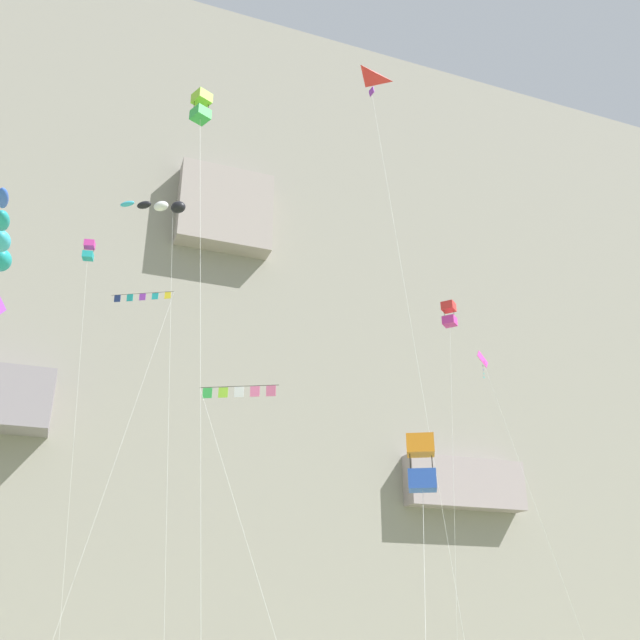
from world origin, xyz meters
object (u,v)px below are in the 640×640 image
Objects in this scene: kite_box_low_center at (201,110)px; kite_windsock_mid_left at (163,207)px; kite_banner_near_cliff at (138,321)px; kite_delta_high_left at (368,103)px; kite_box_high_center at (449,315)px; kite_diamond_front_field at (489,378)px; kite_banner_far_right at (240,404)px; kite_box_upper_right at (421,463)px; kite_box_upper_left at (89,252)px; kite_windsock_far_left at (1,243)px.

kite_windsock_mid_left is at bearing 88.04° from kite_box_low_center.
kite_delta_high_left is at bearing -34.61° from kite_banner_near_cliff.
kite_banner_near_cliff reaches higher than kite_box_high_center.
kite_box_high_center is 0.93× the size of kite_diamond_front_field.
kite_banner_far_right is 0.59× the size of kite_diamond_front_field.
kite_box_upper_right is 0.33× the size of kite_box_upper_left.
kite_banner_near_cliff is 1.03× the size of kite_box_high_center.
kite_box_low_center reaches higher than kite_box_high_center.
kite_box_low_center is 23.11m from kite_box_upper_left.
kite_delta_high_left is 1.50× the size of kite_diamond_front_field.
kite_banner_near_cliff is at bearing 114.58° from kite_box_upper_right.
kite_box_upper_right is 31.47m from kite_box_upper_left.
kite_box_upper_right is at bearing -66.64° from kite_windsock_mid_left.
kite_windsock_far_left is 0.77× the size of kite_box_high_center.
kite_banner_far_right is 0.49× the size of kite_box_upper_left.
kite_box_upper_left reaches higher than kite_box_low_center.
kite_banner_far_right is 10.82m from kite_box_upper_right.
kite_box_upper_left is 29.50m from kite_diamond_front_field.
kite_box_low_center is at bearing -141.85° from kite_diamond_front_field.
kite_box_upper_right is at bearing -65.42° from kite_banner_near_cliff.
kite_box_low_center reaches higher than kite_box_upper_right.
kite_box_high_center is (12.96, 2.93, 7.55)m from kite_banner_far_right.
kite_diamond_front_field reaches higher than kite_banner_near_cliff.
kite_box_upper_left is at bearing 117.51° from kite_banner_far_right.
kite_box_low_center is 18.17m from kite_delta_high_left.
kite_diamond_front_field reaches higher than kite_box_low_center.
kite_windsock_mid_left reaches higher than kite_box_low_center.
kite_box_high_center is at bearing 19.75° from kite_windsock_far_left.
kite_box_upper_right is at bearing -107.73° from kite_delta_high_left.
kite_box_high_center reaches higher than kite_banner_far_right.
kite_box_upper_left is (-11.38, 23.27, 17.86)m from kite_box_upper_right.
kite_box_upper_left is (2.88, 19.55, 10.36)m from kite_windsock_far_left.
kite_windsock_far_left is at bearing -160.25° from kite_box_high_center.
kite_box_upper_left reaches higher than kite_banner_near_cliff.
kite_banner_near_cliff reaches higher than kite_windsock_far_left.
kite_box_upper_right is at bearing -6.53° from kite_box_low_center.
kite_windsock_mid_left reaches higher than kite_diamond_front_field.
kite_windsock_far_left is 36.22m from kite_diamond_front_field.
kite_diamond_front_field reaches higher than kite_banner_far_right.
kite_windsock_mid_left is 7.56m from kite_banner_near_cliff.
kite_box_high_center is (17.00, 11.14, -1.28)m from kite_box_low_center.
kite_windsock_far_left is at bearing -151.52° from kite_diamond_front_field.
kite_windsock_mid_left is at bearing 162.20° from kite_box_high_center.
kite_box_low_center is at bearing -89.63° from kite_banner_near_cliff.
kite_box_upper_left is at bearing 137.69° from kite_delta_high_left.
kite_banner_far_right is 21.00m from kite_box_upper_left.
kite_windsock_far_left is 25.03m from kite_box_high_center.
kite_banner_far_right is 0.63× the size of kite_box_high_center.
kite_windsock_mid_left is 17.02m from kite_banner_far_right.
kite_box_high_center is (23.22, 8.34, 4.25)m from kite_windsock_far_left.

